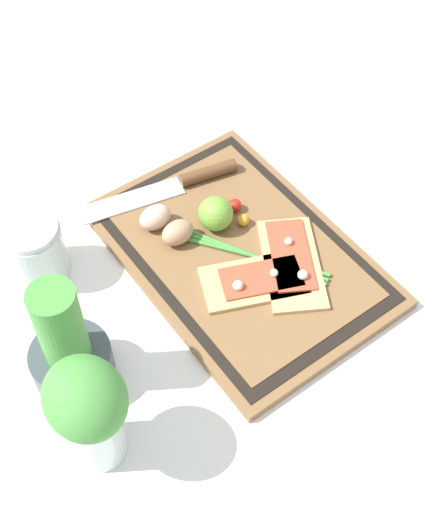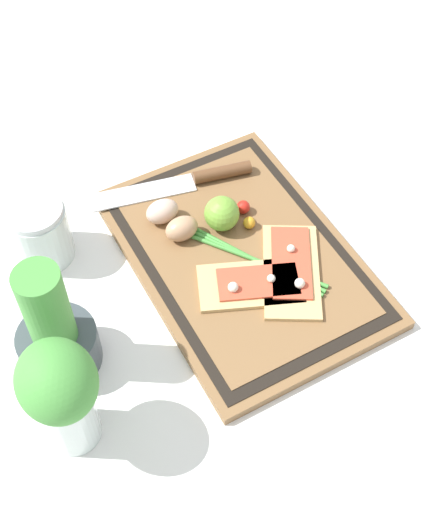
% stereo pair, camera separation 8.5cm
% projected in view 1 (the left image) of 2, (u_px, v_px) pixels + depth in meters
% --- Properties ---
extents(ground_plane, '(6.00, 6.00, 0.00)m').
position_uv_depth(ground_plane, '(240.00, 258.00, 1.13)').
color(ground_plane, white).
extents(cutting_board, '(0.46, 0.32, 0.02)m').
position_uv_depth(cutting_board, '(240.00, 255.00, 1.13)').
color(cutting_board, brown).
rests_on(cutting_board, ground_plane).
extents(pizza_slice_near, '(0.20, 0.16, 0.02)m').
position_uv_depth(pizza_slice_near, '(292.00, 262.00, 1.10)').
color(pizza_slice_near, tan).
rests_on(pizza_slice_near, cutting_board).
extents(pizza_slice_far, '(0.14, 0.18, 0.02)m').
position_uv_depth(pizza_slice_far, '(255.00, 280.00, 1.08)').
color(pizza_slice_far, tan).
rests_on(pizza_slice_far, cutting_board).
extents(knife, '(0.09, 0.28, 0.02)m').
position_uv_depth(knife, '(185.00, 181.00, 1.20)').
color(knife, silver).
rests_on(knife, cutting_board).
extents(egg_brown, '(0.04, 0.05, 0.04)m').
position_uv_depth(egg_brown, '(178.00, 233.00, 1.12)').
color(egg_brown, tan).
rests_on(egg_brown, cutting_board).
extents(egg_pink, '(0.04, 0.05, 0.04)m').
position_uv_depth(egg_pink, '(155.00, 217.00, 1.13)').
color(egg_pink, beige).
rests_on(egg_pink, cutting_board).
extents(lime, '(0.06, 0.06, 0.06)m').
position_uv_depth(lime, '(215.00, 214.00, 1.13)').
color(lime, '#70A838').
rests_on(lime, cutting_board).
extents(cherry_tomato_red, '(0.02, 0.02, 0.02)m').
position_uv_depth(cherry_tomato_red, '(235.00, 205.00, 1.16)').
color(cherry_tomato_red, red).
rests_on(cherry_tomato_red, cutting_board).
extents(cherry_tomato_yellow, '(0.02, 0.02, 0.02)m').
position_uv_depth(cherry_tomato_yellow, '(243.00, 220.00, 1.14)').
color(cherry_tomato_yellow, gold).
rests_on(cherry_tomato_yellow, cutting_board).
extents(scallion_bunch, '(0.22, 0.15, 0.01)m').
position_uv_depth(scallion_bunch, '(252.00, 256.00, 1.11)').
color(scallion_bunch, '#47933D').
rests_on(scallion_bunch, cutting_board).
extents(herb_pot, '(0.11, 0.11, 0.20)m').
position_uv_depth(herb_pot, '(68.00, 351.00, 0.95)').
color(herb_pot, '#3D474C').
rests_on(herb_pot, ground_plane).
extents(sauce_jar, '(0.09, 0.09, 0.11)m').
position_uv_depth(sauce_jar, '(35.00, 253.00, 1.08)').
color(sauce_jar, silver).
rests_on(sauce_jar, ground_plane).
extents(herb_glass, '(0.11, 0.10, 0.19)m').
position_uv_depth(herb_glass, '(89.00, 410.00, 0.85)').
color(herb_glass, silver).
rests_on(herb_glass, ground_plane).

